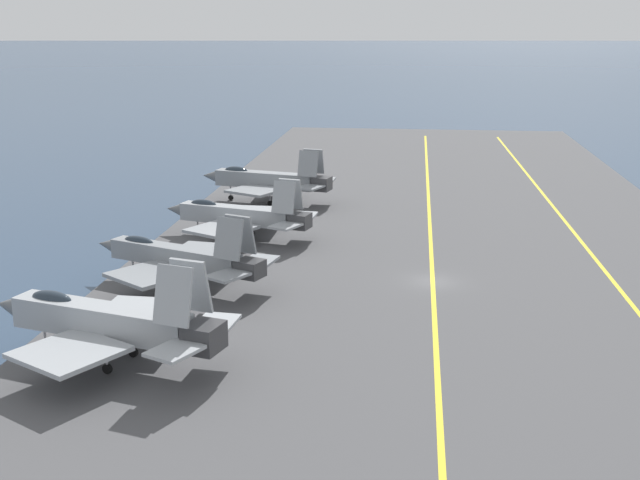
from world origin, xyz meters
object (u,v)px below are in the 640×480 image
parked_jet_nearest (106,321)px  parked_jet_second (180,257)px  parked_jet_third (239,215)px  parked_jet_fourth (267,180)px

parked_jet_nearest → parked_jet_second: 14.54m
parked_jet_second → parked_jet_third: size_ratio=1.03×
parked_jet_nearest → parked_jet_second: bearing=-1.0°
parked_jet_third → parked_jet_fourth: parked_jet_fourth is taller
parked_jet_second → parked_jet_third: (15.03, -1.36, -0.20)m
parked_jet_third → parked_jet_nearest: bearing=176.9°
parked_jet_fourth → parked_jet_nearest: bearing=178.2°
parked_jet_second → parked_jet_nearest: bearing=179.0°
parked_jet_nearest → parked_jet_fourth: 45.48m
parked_jet_second → parked_jet_third: parked_jet_second is taller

